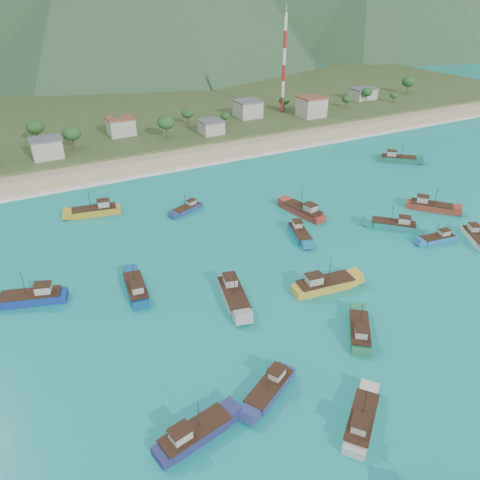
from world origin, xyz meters
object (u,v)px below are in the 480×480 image
boat_4 (303,211)px  boat_12 (233,295)px  radio_tower (284,65)px  boat_5 (361,422)px  boat_23 (95,211)px  boat_25 (33,298)px  boat_17 (398,159)px  boat_14 (194,435)px  boat_18 (430,207)px  boat_8 (270,389)px  boat_19 (299,234)px  boat_15 (187,209)px  boat_6 (476,238)px  boat_10 (359,332)px  boat_13 (324,285)px  boat_11 (438,239)px  boat_1 (136,289)px  boat_26 (394,225)px

boat_4 → boat_12: bearing=-154.3°
radio_tower → boat_5: size_ratio=3.90×
boat_23 → boat_25: bearing=159.5°
boat_5 → boat_17: boat_17 is taller
boat_14 → boat_18: boat_18 is taller
boat_8 → boat_17: bearing=-82.1°
boat_5 → boat_19: (21.70, 45.49, -0.03)m
boat_12 → radio_tower: bearing=-113.0°
boat_5 → boat_15: (4.74, 69.15, -0.16)m
boat_6 → boat_18: 16.12m
boat_14 → boat_25: 41.78m
boat_23 → boat_8: bearing=-163.0°
boat_19 → boat_5: bearing=81.4°
boat_6 → boat_19: bearing=-1.8°
boat_10 → radio_tower: bearing=100.4°
radio_tower → boat_4: bearing=-119.3°
boat_18 → boat_12: bearing=-30.4°
boat_18 → boat_13: bearing=-20.9°
boat_10 → boat_25: (-44.85, 33.92, 0.17)m
boat_13 → boat_15: 43.59m
boat_15 → boat_19: boat_19 is taller
boat_11 → boat_23: bearing=60.1°
boat_11 → boat_17: size_ratio=0.79×
boat_12 → boat_15: size_ratio=1.41×
boat_18 → boat_17: bearing=-161.7°
boat_1 → boat_14: bearing=-87.8°
boat_10 → boat_26: (31.48, 24.84, 0.10)m
boat_1 → boat_19: 38.45m
boat_1 → boat_6: size_ratio=1.09×
boat_5 → boat_10: bearing=101.4°
boat_13 → boat_15: boat_13 is taller
boat_8 → boat_14: (-12.08, -2.02, 0.08)m
boat_1 → boat_15: (21.29, 27.53, -0.23)m
boat_17 → boat_23: bearing=-54.1°
boat_8 → boat_12: size_ratio=0.81×
boat_13 → boat_11: bearing=102.5°
boat_4 → boat_11: size_ratio=1.39×
boat_13 → boat_14: boat_13 is taller
boat_5 → boat_4: bearing=113.4°
boat_11 → boat_12: 48.95m
boat_5 → boat_18: boat_18 is taller
boat_4 → boat_18: (29.25, -12.34, -0.06)m
boat_12 → boat_17: (78.18, 39.76, -0.03)m
boat_11 → boat_25: 82.38m
boat_11 → boat_18: 16.35m
boat_1 → boat_19: (38.25, 3.88, -0.09)m
boat_4 → boat_12: size_ratio=0.99×
boat_6 → boat_13: (-40.42, 0.64, 0.22)m
boat_11 → boat_23: (-62.55, 48.23, 0.33)m
boat_6 → boat_17: boat_17 is taller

